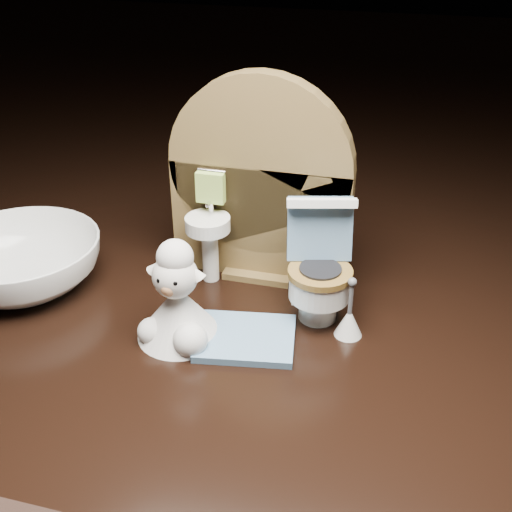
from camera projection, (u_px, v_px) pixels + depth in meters
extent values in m
cube|color=black|center=(237.00, 378.00, 0.45)|extent=(2.50, 2.50, 0.10)
cube|color=brown|center=(261.00, 221.00, 0.46)|extent=(0.13, 0.02, 0.09)
cylinder|color=brown|center=(261.00, 166.00, 0.44)|extent=(0.13, 0.02, 0.13)
cube|color=brown|center=(260.00, 269.00, 0.48)|extent=(0.05, 0.04, 0.01)
cylinder|color=white|center=(210.00, 253.00, 0.47)|extent=(0.01, 0.01, 0.04)
cylinder|color=white|center=(208.00, 224.00, 0.45)|extent=(0.03, 0.03, 0.01)
cylinder|color=silver|center=(211.00, 206.00, 0.45)|extent=(0.00, 0.00, 0.01)
cube|color=#A2CA52|center=(211.00, 187.00, 0.45)|extent=(0.02, 0.01, 0.02)
cube|color=brown|center=(307.00, 222.00, 0.44)|extent=(0.02, 0.01, 0.02)
cylinder|color=beige|center=(305.00, 234.00, 0.44)|extent=(0.02, 0.02, 0.02)
cylinder|color=white|center=(318.00, 306.00, 0.43)|extent=(0.03, 0.03, 0.02)
cylinder|color=white|center=(319.00, 286.00, 0.42)|extent=(0.04, 0.04, 0.02)
cylinder|color=brown|center=(320.00, 273.00, 0.41)|extent=(0.04, 0.04, 0.00)
cube|color=white|center=(316.00, 268.00, 0.44)|extent=(0.04, 0.02, 0.05)
cube|color=#5C81A2|center=(320.00, 229.00, 0.42)|extent=(0.04, 0.03, 0.04)
cube|color=white|center=(322.00, 203.00, 0.40)|extent=(0.04, 0.02, 0.01)
cylinder|color=#A9C44B|center=(333.00, 228.00, 0.42)|extent=(0.01, 0.01, 0.01)
cube|color=#5C81A2|center=(246.00, 338.00, 0.41)|extent=(0.07, 0.06, 0.00)
cone|color=white|center=(349.00, 322.00, 0.41)|extent=(0.02, 0.02, 0.02)
cylinder|color=#59595B|center=(351.00, 298.00, 0.40)|extent=(0.00, 0.00, 0.02)
sphere|color=#59595B|center=(352.00, 282.00, 0.40)|extent=(0.01, 0.01, 0.01)
cone|color=silver|center=(179.00, 311.00, 0.41)|extent=(0.06, 0.06, 0.04)
sphere|color=silver|center=(190.00, 340.00, 0.40)|extent=(0.02, 0.02, 0.02)
sphere|color=silver|center=(152.00, 331.00, 0.41)|extent=(0.02, 0.02, 0.02)
sphere|color=silver|center=(175.00, 276.00, 0.39)|extent=(0.03, 0.03, 0.03)
sphere|color=#BA7D4F|center=(169.00, 288.00, 0.39)|extent=(0.01, 0.01, 0.01)
sphere|color=silver|center=(175.00, 257.00, 0.39)|extent=(0.02, 0.02, 0.02)
cone|color=silver|center=(156.00, 266.00, 0.39)|extent=(0.01, 0.01, 0.01)
cone|color=silver|center=(196.00, 272.00, 0.39)|extent=(0.01, 0.01, 0.01)
sphere|color=black|center=(159.00, 280.00, 0.38)|extent=(0.00, 0.00, 0.00)
sphere|color=black|center=(175.00, 283.00, 0.38)|extent=(0.00, 0.00, 0.00)
imported|color=white|center=(21.00, 263.00, 0.46)|extent=(0.14, 0.14, 0.04)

